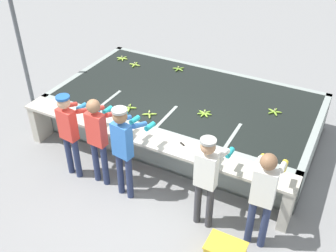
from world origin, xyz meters
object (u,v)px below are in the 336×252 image
(banana_bunch_floating_4, at_px, (122,58))
(banana_bunch_floating_3, at_px, (179,69))
(worker_0, at_px, (70,128))
(banana_bunch_floating_0, at_px, (149,114))
(banana_bunch_floating_5, at_px, (129,108))
(worker_2, at_px, (124,144))
(worker_4, at_px, (263,192))
(worker_1, at_px, (98,134))
(banana_bunch_floating_1, at_px, (135,65))
(banana_bunch_floating_2, at_px, (205,113))
(worker_3, at_px, (207,174))
(knife_0, at_px, (185,146))
(banana_bunch_floating_6, at_px, (274,112))
(support_post_left, at_px, (19,39))

(banana_bunch_floating_4, bearing_deg, banana_bunch_floating_3, 5.01)
(worker_0, height_order, banana_bunch_floating_0, worker_0)
(banana_bunch_floating_3, xyz_separation_m, banana_bunch_floating_4, (-1.43, -0.13, -0.00))
(banana_bunch_floating_0, distance_m, banana_bunch_floating_5, 0.45)
(worker_2, relative_size, worker_4, 1.02)
(worker_1, distance_m, worker_2, 0.56)
(worker_2, height_order, banana_bunch_floating_1, worker_2)
(banana_bunch_floating_1, relative_size, banana_bunch_floating_3, 1.02)
(worker_0, distance_m, banana_bunch_floating_4, 3.16)
(worker_2, xyz_separation_m, banana_bunch_floating_1, (-1.59, 2.88, -0.20))
(worker_2, relative_size, banana_bunch_floating_1, 6.07)
(worker_0, relative_size, worker_2, 0.95)
(banana_bunch_floating_1, distance_m, banana_bunch_floating_2, 2.52)
(worker_0, distance_m, banana_bunch_floating_1, 2.91)
(worker_3, relative_size, banana_bunch_floating_0, 6.34)
(worker_0, relative_size, worker_1, 0.97)
(worker_4, relative_size, banana_bunch_floating_1, 5.95)
(banana_bunch_floating_2, bearing_deg, knife_0, -84.24)
(worker_2, distance_m, banana_bunch_floating_6, 2.98)
(banana_bunch_floating_4, bearing_deg, knife_0, -40.43)
(banana_bunch_floating_0, relative_size, banana_bunch_floating_4, 0.91)
(banana_bunch_floating_0, xyz_separation_m, banana_bunch_floating_2, (0.89, 0.50, -0.00))
(banana_bunch_floating_3, bearing_deg, banana_bunch_floating_4, -174.99)
(worker_4, distance_m, support_post_left, 6.02)
(worker_3, height_order, knife_0, worker_3)
(banana_bunch_floating_3, bearing_deg, worker_3, -57.32)
(banana_bunch_floating_1, xyz_separation_m, knife_0, (2.35, -2.22, -0.01))
(banana_bunch_floating_5, relative_size, banana_bunch_floating_6, 0.99)
(knife_0, bearing_deg, banana_bunch_floating_4, 139.57)
(worker_0, bearing_deg, banana_bunch_floating_2, 44.14)
(worker_1, relative_size, banana_bunch_floating_1, 5.95)
(banana_bunch_floating_0, bearing_deg, banana_bunch_floating_6, 29.80)
(banana_bunch_floating_3, height_order, support_post_left, support_post_left)
(knife_0, height_order, support_post_left, support_post_left)
(support_post_left, bearing_deg, banana_bunch_floating_2, 3.11)
(banana_bunch_floating_4, height_order, banana_bunch_floating_6, same)
(worker_3, distance_m, banana_bunch_floating_4, 4.58)
(worker_1, xyz_separation_m, knife_0, (1.31, 0.57, -0.17))
(banana_bunch_floating_5, relative_size, support_post_left, 0.09)
(worker_3, xyz_separation_m, banana_bunch_floating_2, (-0.76, 1.70, -0.14))
(worker_2, distance_m, support_post_left, 3.91)
(banana_bunch_floating_0, distance_m, knife_0, 1.15)
(worker_1, height_order, banana_bunch_floating_3, worker_1)
(worker_1, xyz_separation_m, banana_bunch_floating_1, (-1.03, 2.80, -0.16))
(worker_1, bearing_deg, worker_0, -173.50)
(worker_0, xyz_separation_m, banana_bunch_floating_1, (-0.49, 2.86, -0.14))
(banana_bunch_floating_2, relative_size, banana_bunch_floating_4, 0.99)
(knife_0, bearing_deg, worker_1, -156.34)
(worker_1, distance_m, worker_4, 2.80)
(banana_bunch_floating_1, bearing_deg, support_post_left, -144.95)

